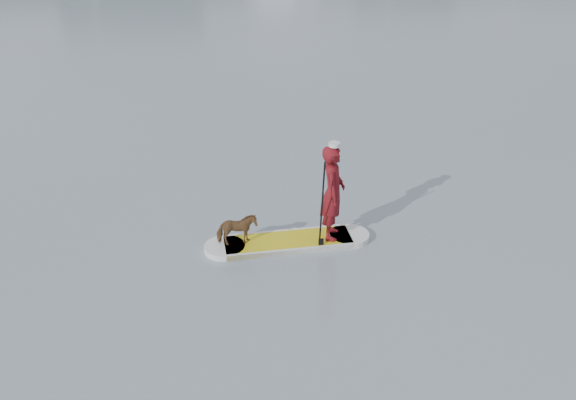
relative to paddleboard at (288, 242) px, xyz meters
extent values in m
plane|color=slate|center=(0.76, 3.02, -0.06)|extent=(140.00, 140.00, 0.00)
cube|color=gold|center=(0.00, 0.00, 0.00)|extent=(2.55, 0.96, 0.12)
cylinder|color=silver|center=(-1.25, -0.08, 0.00)|extent=(0.80, 0.80, 0.12)
cylinder|color=silver|center=(1.25, 0.08, 0.00)|extent=(0.80, 0.80, 0.12)
cube|color=silver|center=(-0.02, 0.37, 0.00)|extent=(2.50, 0.22, 0.12)
cube|color=silver|center=(0.02, -0.37, 0.00)|extent=(2.50, 0.22, 0.12)
imported|color=maroon|center=(0.87, 0.06, 1.02)|extent=(0.60, 0.78, 1.93)
cylinder|color=silver|center=(0.87, 0.06, 2.02)|extent=(0.22, 0.22, 0.07)
imported|color=brown|center=(-1.00, -0.06, 0.38)|extent=(0.80, 0.44, 0.65)
cylinder|color=black|center=(0.61, -0.27, 0.94)|extent=(0.05, 0.30, 1.89)
cube|color=black|center=(0.61, -0.27, 0.04)|extent=(0.10, 0.03, 0.32)
camera|label=1|loc=(-1.21, -10.71, 6.67)|focal=40.00mm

